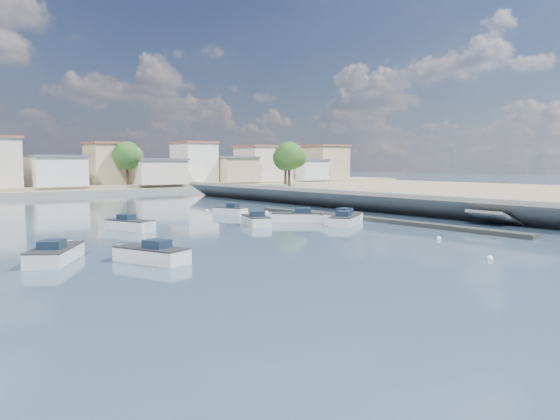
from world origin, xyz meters
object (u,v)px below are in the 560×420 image
at_px(motorboat_b, 255,221).
at_px(motorboat_h, 346,220).
at_px(motorboat_c, 295,218).
at_px(motorboat_e, 57,254).
at_px(motorboat_d, 340,218).
at_px(motorboat_g, 132,226).
at_px(motorboat_f, 229,211).
at_px(motorboat_a, 148,255).

relative_size(motorboat_b, motorboat_h, 0.95).
bearing_deg(motorboat_c, motorboat_e, -161.92).
bearing_deg(motorboat_d, motorboat_h, -118.10).
bearing_deg(motorboat_g, motorboat_f, 24.76).
bearing_deg(motorboat_e, motorboat_b, 22.05).
bearing_deg(motorboat_d, motorboat_b, 157.10).
bearing_deg(motorboat_e, motorboat_c, 18.08).
xyz_separation_m(motorboat_c, motorboat_f, (-1.48, 9.10, -0.00)).
bearing_deg(motorboat_b, motorboat_e, -157.95).
xyz_separation_m(motorboat_b, motorboat_c, (4.45, -0.03, 0.00)).
distance_m(motorboat_c, motorboat_f, 9.22).
bearing_deg(motorboat_c, motorboat_b, 179.61).
bearing_deg(motorboat_g, motorboat_b, -16.86).
relative_size(motorboat_a, motorboat_d, 0.96).
xyz_separation_m(motorboat_b, motorboat_f, (2.97, 9.07, 0.00)).
xyz_separation_m(motorboat_e, motorboat_f, (21.88, 16.73, -0.00)).
bearing_deg(motorboat_a, motorboat_g, 70.81).
xyz_separation_m(motorboat_a, motorboat_c, (19.41, 10.97, 0.00)).
height_order(motorboat_a, motorboat_h, same).
xyz_separation_m(motorboat_a, motorboat_f, (17.93, 20.07, -0.00)).
distance_m(motorboat_e, motorboat_g, 13.89).
xyz_separation_m(motorboat_e, motorboat_g, (8.84, 10.71, 0.00)).
height_order(motorboat_c, motorboat_g, same).
bearing_deg(motorboat_g, motorboat_e, -129.54).
distance_m(motorboat_b, motorboat_c, 4.45).
bearing_deg(motorboat_h, motorboat_a, -163.59).
bearing_deg(motorboat_a, motorboat_e, 139.80).
distance_m(motorboat_b, motorboat_h, 8.00).
distance_m(motorboat_b, motorboat_f, 9.54).
relative_size(motorboat_d, motorboat_f, 1.25).
height_order(motorboat_a, motorboat_e, same).
relative_size(motorboat_b, motorboat_e, 0.93).
bearing_deg(motorboat_g, motorboat_c, -11.98).
height_order(motorboat_b, motorboat_d, same).
distance_m(motorboat_b, motorboat_g, 10.52).
distance_m(motorboat_f, motorboat_g, 14.36).
relative_size(motorboat_f, motorboat_h, 0.82).
bearing_deg(motorboat_b, motorboat_d, -22.90).
height_order(motorboat_a, motorboat_f, same).
bearing_deg(motorboat_f, motorboat_a, -131.79).
xyz_separation_m(motorboat_c, motorboat_e, (-23.37, -7.63, -0.00)).
relative_size(motorboat_b, motorboat_g, 1.01).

